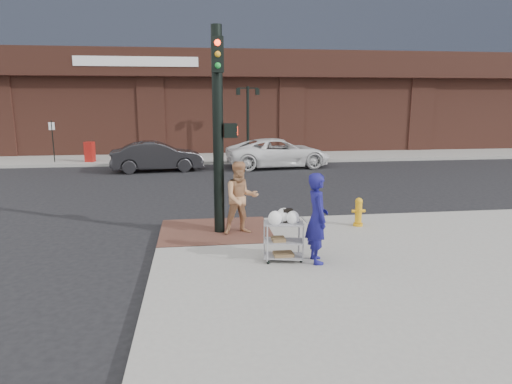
{
  "coord_description": "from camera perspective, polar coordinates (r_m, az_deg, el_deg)",
  "views": [
    {
      "loc": [
        -1.07,
        -10.34,
        3.46
      ],
      "look_at": [
        0.37,
        0.33,
        1.25
      ],
      "focal_mm": 32.0,
      "sensor_mm": 36.0,
      "label": 1
    }
  ],
  "objects": [
    {
      "name": "utility_cart",
      "position": [
        9.47,
        3.46,
        -5.7
      ],
      "size": [
        0.87,
        0.6,
        1.1
      ],
      "color": "gray",
      "rests_on": "sidewalk_near"
    },
    {
      "name": "ground",
      "position": [
        10.96,
        -1.68,
        -6.82
      ],
      "size": [
        220.0,
        220.0,
        0.0
      ],
      "primitive_type": "plane",
      "color": "black",
      "rests_on": "ground"
    },
    {
      "name": "lamp_post",
      "position": [
        26.54,
        -1.03,
        9.77
      ],
      "size": [
        1.32,
        0.22,
        4.0
      ],
      "color": "black",
      "rests_on": "sidewalk_far"
    },
    {
      "name": "minivan_white",
      "position": [
        23.45,
        2.83,
        4.91
      ],
      "size": [
        5.52,
        2.95,
        1.48
      ],
      "primitive_type": "imported",
      "rotation": [
        0.0,
        0.0,
        1.67
      ],
      "color": "white",
      "rests_on": "ground"
    },
    {
      "name": "newsbox_blue",
      "position": [
        26.09,
        -14.22,
        5.01
      ],
      "size": [
        0.48,
        0.45,
        0.96
      ],
      "primitive_type": "cube",
      "rotation": [
        0.0,
        0.0,
        0.25
      ],
      "color": "#1820A2",
      "rests_on": "sidewalk_far"
    },
    {
      "name": "sedan_dark",
      "position": [
        22.66,
        -12.27,
        4.37
      ],
      "size": [
        4.5,
        1.99,
        1.43
      ],
      "primitive_type": "imported",
      "rotation": [
        0.0,
        0.0,
        1.68
      ],
      "color": "black",
      "rests_on": "ground"
    },
    {
      "name": "sidewalk_far",
      "position": [
        44.59,
        10.15,
        7.05
      ],
      "size": [
        65.0,
        36.0,
        0.15
      ],
      "primitive_type": "cube",
      "color": "gray",
      "rests_on": "ground"
    },
    {
      "name": "newsbox_red",
      "position": [
        25.95,
        -20.06,
        4.74
      ],
      "size": [
        0.54,
        0.51,
        1.07
      ],
      "primitive_type": "cube",
      "rotation": [
        0.0,
        0.0,
        -0.26
      ],
      "color": "maroon",
      "rests_on": "sidewalk_far"
    },
    {
      "name": "fire_hydrant",
      "position": [
        12.34,
        12.69,
        -2.39
      ],
      "size": [
        0.36,
        0.25,
        0.76
      ],
      "color": "orange",
      "rests_on": "sidewalk_near"
    },
    {
      "name": "brick_curb_ramp",
      "position": [
        11.73,
        -5.07,
        -4.82
      ],
      "size": [
        2.8,
        2.4,
        0.01
      ],
      "primitive_type": "cube",
      "color": "#542F27",
      "rests_on": "sidewalk_near"
    },
    {
      "name": "traffic_signal_pole",
      "position": [
        11.15,
        -4.65,
        8.32
      ],
      "size": [
        0.61,
        0.51,
        5.0
      ],
      "color": "black",
      "rests_on": "sidewalk_near"
    },
    {
      "name": "parking_sign",
      "position": [
        26.5,
        -24.04,
        5.81
      ],
      "size": [
        0.05,
        0.05,
        2.2
      ],
      "primitive_type": "cylinder",
      "color": "black",
      "rests_on": "sidewalk_far"
    },
    {
      "name": "woman_blue",
      "position": [
        9.35,
        7.65,
        -3.25
      ],
      "size": [
        0.45,
        0.68,
        1.86
      ],
      "primitive_type": "imported",
      "rotation": [
        0.0,
        0.0,
        1.58
      ],
      "color": "navy",
      "rests_on": "sidewalk_near"
    },
    {
      "name": "pedestrian_tan",
      "position": [
        11.24,
        -1.89,
        -0.76
      ],
      "size": [
        0.98,
        0.82,
        1.81
      ],
      "primitive_type": "imported",
      "rotation": [
        0.0,
        0.0,
        0.16
      ],
      "color": "#B17C53",
      "rests_on": "sidewalk_near"
    }
  ]
}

